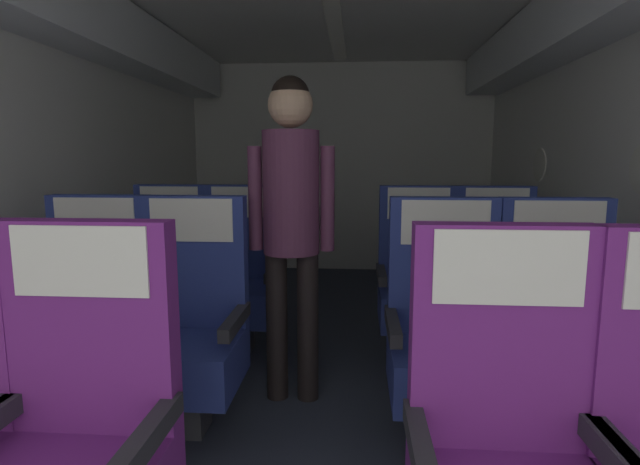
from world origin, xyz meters
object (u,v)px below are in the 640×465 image
seat_b_left_aisle (189,332)px  seat_c_left_window (168,280)px  seat_a_left_aisle (75,449)px  seat_c_right_aisle (497,286)px  seat_c_right_window (418,285)px  seat_b_right_aisle (559,341)px  seat_b_right_window (445,339)px  flight_attendant (291,206)px  seat_c_left_aisle (240,281)px  seat_b_left_window (92,328)px

seat_b_left_aisle → seat_c_left_window: size_ratio=1.00×
seat_a_left_aisle → seat_c_right_aisle: 2.49m
seat_c_right_window → seat_b_right_aisle: bearing=-62.0°
seat_b_left_aisle → seat_b_right_aisle: (1.65, 0.01, 0.00)m
seat_b_right_window → seat_c_left_window: bearing=149.5°
seat_b_left_aisle → flight_attendant: size_ratio=0.65×
seat_c_left_window → seat_c_right_aisle: same height
seat_b_right_window → seat_c_left_aisle: 1.50m
seat_a_left_aisle → seat_c_left_window: (-0.47, 1.88, 0.00)m
seat_b_right_aisle → seat_c_left_window: bearing=155.9°
seat_b_right_aisle → seat_c_right_window: bearing=118.0°
seat_c_right_window → seat_c_right_aisle: bearing=0.7°
seat_c_left_window → seat_c_left_aisle: same height
seat_b_right_aisle → seat_c_left_window: same height
seat_b_left_aisle → seat_b_right_aisle: bearing=0.2°
seat_a_left_aisle → seat_c_left_aisle: same height
seat_b_left_window → seat_b_right_aisle: same height
seat_b_left_window → seat_b_right_aisle: (2.12, -0.01, 0.00)m
seat_c_right_window → seat_b_left_window: bearing=-150.3°
seat_c_right_window → seat_c_left_aisle: bearing=179.2°
seat_b_right_window → flight_attendant: (-0.72, 0.30, 0.56)m
seat_b_left_window → seat_a_left_aisle: bearing=-63.4°
seat_a_left_aisle → seat_b_left_window: size_ratio=1.00×
seat_b_right_aisle → seat_c_left_aisle: 1.90m
seat_b_right_aisle → flight_attendant: size_ratio=0.65×
seat_a_left_aisle → seat_b_left_aisle: size_ratio=1.00×
seat_c_left_window → flight_attendant: flight_attendant is taller
seat_c_left_aisle → flight_attendant: size_ratio=0.65×
seat_a_left_aisle → seat_c_right_window: bearing=58.3°
seat_c_left_aisle → seat_b_right_window: bearing=-39.9°
seat_b_left_window → flight_attendant: 1.11m
seat_c_left_aisle → seat_b_left_window: bearing=-117.0°
seat_b_right_aisle → seat_b_right_window: same height
seat_b_right_window → flight_attendant: 0.96m
seat_b_right_aisle → seat_c_left_window: size_ratio=1.00×
seat_b_right_aisle → seat_c_right_window: size_ratio=1.00×
seat_b_left_aisle → seat_b_right_window: size_ratio=1.00×
seat_b_left_window → seat_b_left_aisle: same height
seat_b_left_window → seat_b_right_window: same height
seat_b_left_aisle → seat_b_right_window: bearing=-0.2°
seat_b_right_aisle → seat_c_right_window: (-0.50, 0.93, 0.00)m
seat_b_left_window → seat_c_left_window: size_ratio=1.00×
seat_c_left_aisle → seat_c_right_window: (1.15, -0.02, 0.00)m
seat_b_left_aisle → seat_c_left_aisle: (0.01, 0.96, 0.00)m
flight_attendant → seat_b_left_aisle: bearing=-125.5°
seat_a_left_aisle → seat_c_right_window: same height
seat_b_left_window → flight_attendant: flight_attendant is taller
seat_c_left_window → seat_c_right_aisle: 2.11m
seat_b_left_window → seat_c_left_window: bearing=90.1°
seat_c_right_aisle → seat_b_right_window: bearing=-117.0°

